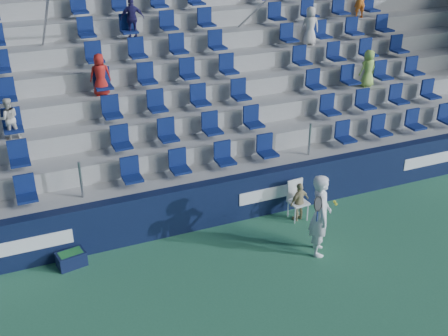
% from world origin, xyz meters
% --- Properties ---
extents(ground, '(70.00, 70.00, 0.00)m').
position_xyz_m(ground, '(0.00, 0.00, 0.00)').
color(ground, '#31744F').
rests_on(ground, ground).
extents(sponsor_wall, '(24.00, 0.32, 1.20)m').
position_xyz_m(sponsor_wall, '(0.00, 3.15, 0.60)').
color(sponsor_wall, '#0E1735').
rests_on(sponsor_wall, ground).
extents(grandstand, '(24.00, 8.17, 6.63)m').
position_xyz_m(grandstand, '(-0.00, 8.24, 2.13)').
color(grandstand, '#9B9B96').
rests_on(grandstand, ground).
extents(tennis_player, '(0.77, 0.86, 1.99)m').
position_xyz_m(tennis_player, '(1.82, 1.06, 1.00)').
color(tennis_player, silver).
rests_on(tennis_player, ground).
extents(line_judge_chair, '(0.48, 0.49, 1.02)m').
position_xyz_m(line_judge_chair, '(2.14, 2.66, 0.58)').
color(line_judge_chair, white).
rests_on(line_judge_chair, ground).
extents(line_judge, '(0.65, 0.40, 1.03)m').
position_xyz_m(line_judge, '(2.14, 2.50, 0.52)').
color(line_judge, tan).
rests_on(line_judge, ground).
extents(ball_bin, '(0.68, 0.51, 0.35)m').
position_xyz_m(ball_bin, '(-3.53, 2.75, 0.19)').
color(ball_bin, '#0E1634').
rests_on(ball_bin, ground).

